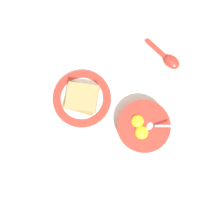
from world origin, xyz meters
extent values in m
plane|color=beige|center=(0.00, 0.00, 0.00)|extent=(3.00, 3.00, 0.00)
cylinder|color=red|center=(-0.09, -0.11, 0.02)|extent=(0.17, 0.17, 0.04)
cylinder|color=white|center=(-0.09, -0.11, 0.03)|extent=(0.14, 0.14, 0.02)
ellipsoid|color=yellow|center=(-0.12, -0.11, 0.05)|extent=(0.04, 0.04, 0.02)
ellipsoid|color=yellow|center=(-0.09, -0.08, 0.05)|extent=(0.04, 0.04, 0.02)
cylinder|color=black|center=(-0.11, -0.11, 0.04)|extent=(0.04, 0.04, 0.00)
ellipsoid|color=silver|center=(-0.08, -0.12, 0.04)|extent=(0.03, 0.02, 0.01)
cube|color=silver|center=(-0.07, -0.16, 0.06)|extent=(0.03, 0.05, 0.03)
cylinder|color=red|center=(-0.10, 0.12, 0.01)|extent=(0.20, 0.20, 0.01)
cylinder|color=white|center=(-0.10, 0.12, 0.01)|extent=(0.14, 0.14, 0.00)
cube|color=#9E7042|center=(-0.11, 0.12, 0.02)|extent=(0.12, 0.12, 0.02)
cube|color=tan|center=(-0.11, 0.12, 0.04)|extent=(0.12, 0.13, 0.02)
ellipsoid|color=red|center=(0.16, -0.09, 0.01)|extent=(0.06, 0.07, 0.03)
cube|color=red|center=(0.18, -0.02, 0.01)|extent=(0.04, 0.10, 0.01)
camera|label=1|loc=(-0.19, -0.04, 0.74)|focal=35.00mm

